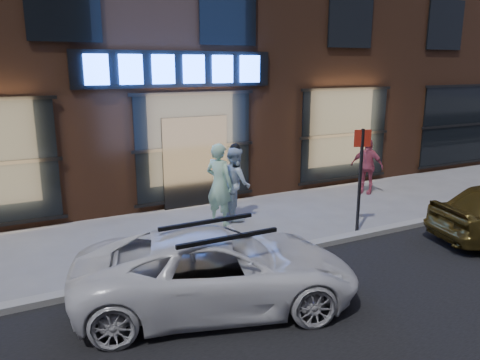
# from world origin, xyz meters

# --- Properties ---
(ground) EXTENTS (90.00, 90.00, 0.00)m
(ground) POSITION_xyz_m (0.00, 0.00, 0.00)
(ground) COLOR slate
(ground) RESTS_ON ground
(curb) EXTENTS (60.00, 0.25, 0.12)m
(curb) POSITION_xyz_m (0.00, 0.00, 0.06)
(curb) COLOR gray
(curb) RESTS_ON ground
(storefront_building) EXTENTS (30.20, 8.28, 10.30)m
(storefront_building) POSITION_xyz_m (-0.00, 7.99, 5.15)
(storefront_building) COLOR #54301E
(storefront_building) RESTS_ON ground
(man_bowtie) EXTENTS (0.75, 0.85, 1.96)m
(man_bowtie) POSITION_xyz_m (-0.07, 2.25, 0.98)
(man_bowtie) COLOR #9DCEB7
(man_bowtie) RESTS_ON ground
(man_cap) EXTENTS (0.76, 0.93, 1.79)m
(man_cap) POSITION_xyz_m (0.46, 2.48, 0.90)
(man_cap) COLOR white
(man_cap) RESTS_ON ground
(passerby) EXTENTS (0.84, 1.02, 1.62)m
(passerby) POSITION_xyz_m (4.97, 2.84, 0.81)
(passerby) COLOR #BC4D65
(passerby) RESTS_ON ground
(white_suv) EXTENTS (4.76, 3.15, 1.22)m
(white_suv) POSITION_xyz_m (-1.73, -1.29, 0.61)
(white_suv) COLOR white
(white_suv) RESTS_ON ground
(sign_post) EXTENTS (0.36, 0.16, 2.36)m
(sign_post) POSITION_xyz_m (2.50, 0.33, 1.43)
(sign_post) COLOR #262628
(sign_post) RESTS_ON ground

